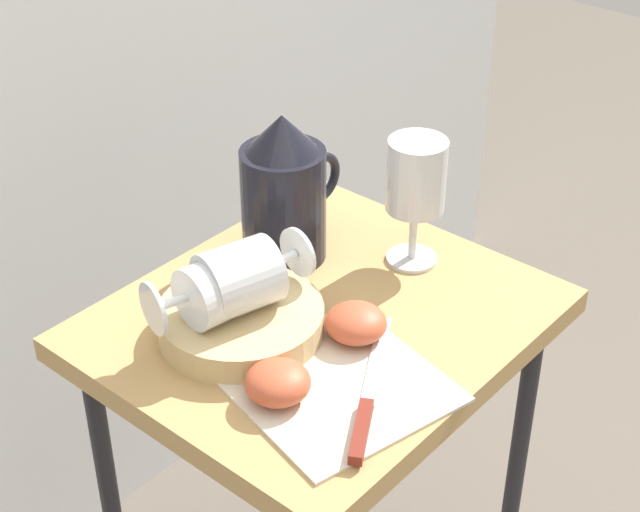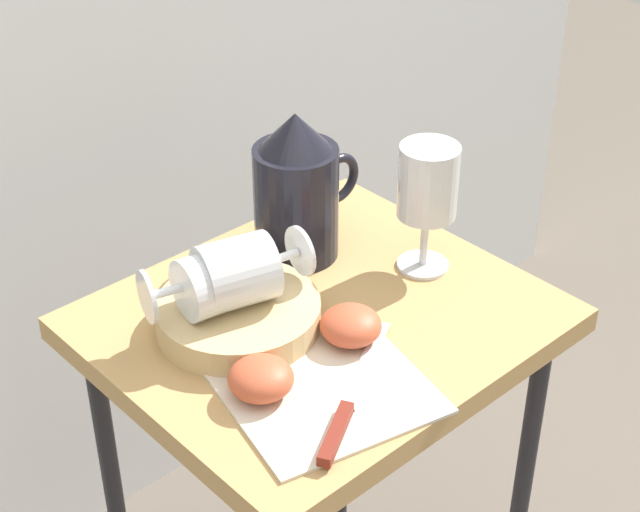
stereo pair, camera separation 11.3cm
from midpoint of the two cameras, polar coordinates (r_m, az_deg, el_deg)
The scene contains 10 objects.
table at distance 1.23m, azimuth -2.65°, elevation -6.46°, with size 0.49×0.43×0.70m.
linen_napkin at distance 1.08m, azimuth -2.11°, elevation -7.33°, with size 0.20×0.21×0.00m, color beige.
basket_tray at distance 1.14m, azimuth -7.28°, elevation -3.74°, with size 0.19×0.19×0.04m, color tan.
pitcher at distance 1.24m, azimuth -4.63°, elevation 3.05°, with size 0.16×0.10×0.19m.
wine_glass_upright at distance 1.21m, azimuth 2.75°, elevation 4.06°, with size 0.07×0.07×0.17m.
wine_glass_tipped_near at distance 1.11m, azimuth -7.69°, elevation -1.40°, with size 0.16×0.11×0.08m.
wine_glass_tipped_far at distance 1.11m, azimuth -8.24°, elevation -1.73°, with size 0.16×0.09×0.07m.
apple_half_left at distance 1.05m, azimuth -5.50°, elevation -7.18°, with size 0.07×0.07×0.04m, color #C15133.
apple_half_right at distance 1.12m, azimuth -0.85°, elevation -3.88°, with size 0.07×0.07×0.04m, color #C15133.
knife at distance 1.04m, azimuth -0.50°, elevation -8.51°, with size 0.21×0.13×0.01m.
Camera 1 is at (-0.72, -0.62, 1.40)m, focal length 57.09 mm.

